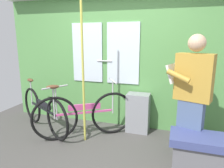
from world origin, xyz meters
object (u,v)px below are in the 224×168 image
object	(u,v)px
passenger_reading_newspaper	(192,95)
bicycle_near_door	(84,115)
bicycle_leaning_behind	(43,110)
trash_bin_by_wall	(138,113)
bench_seat_corner	(197,151)
handrail_pole	(83,69)

from	to	relation	value
passenger_reading_newspaper	bicycle_near_door	bearing A→B (deg)	15.47
bicycle_leaning_behind	trash_bin_by_wall	world-z (taller)	bicycle_leaning_behind
bench_seat_corner	trash_bin_by_wall	bearing A→B (deg)	137.38
bicycle_leaning_behind	trash_bin_by_wall	distance (m)	1.71
bicycle_leaning_behind	passenger_reading_newspaper	xyz separation A→B (m)	(2.47, -0.12, 0.53)
bicycle_near_door	bicycle_leaning_behind	xyz separation A→B (m)	(-0.82, 0.02, -0.02)
bicycle_near_door	passenger_reading_newspaper	distance (m)	1.72
trash_bin_by_wall	bench_seat_corner	world-z (taller)	trash_bin_by_wall
trash_bin_by_wall	handrail_pole	distance (m)	1.29
bicycle_near_door	trash_bin_by_wall	size ratio (longest dim) A/B	2.10
handrail_pole	bench_seat_corner	size ratio (longest dim) A/B	3.39
bicycle_leaning_behind	bench_seat_corner	size ratio (longest dim) A/B	2.16
bicycle_near_door	trash_bin_by_wall	xyz separation A→B (m)	(0.81, 0.50, -0.05)
handrail_pole	bicycle_near_door	bearing A→B (deg)	115.31
bicycle_near_door	bicycle_leaning_behind	bearing A→B (deg)	145.02
bicycle_near_door	trash_bin_by_wall	bearing A→B (deg)	-2.01
passenger_reading_newspaper	bicycle_leaning_behind	bearing A→B (deg)	16.07
handrail_pole	trash_bin_by_wall	bearing A→B (deg)	38.48
trash_bin_by_wall	bench_seat_corner	size ratio (longest dim) A/B	0.99
bicycle_near_door	handrail_pole	distance (m)	0.80
passenger_reading_newspaper	bench_seat_corner	bearing A→B (deg)	130.61
passenger_reading_newspaper	bench_seat_corner	world-z (taller)	passenger_reading_newspaper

